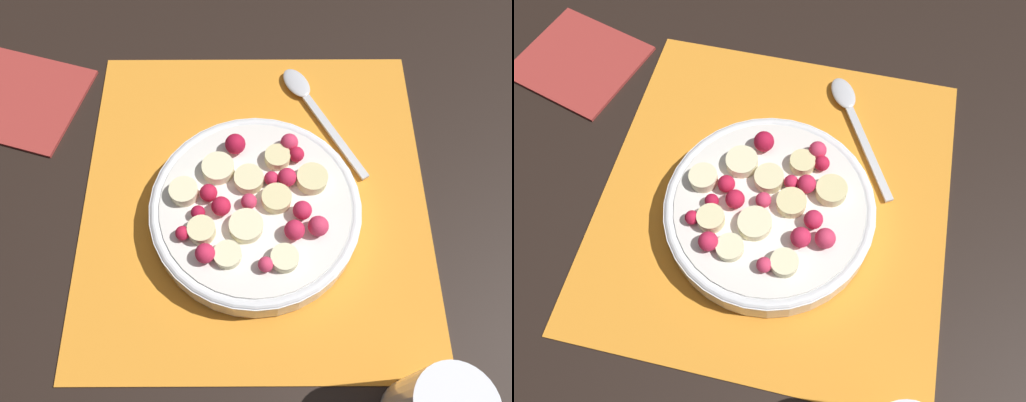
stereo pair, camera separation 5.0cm
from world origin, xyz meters
The scene contains 5 objects.
ground_plane centered at (0.00, 0.00, 0.00)m, with size 3.00×3.00×0.00m, color black.
placemat centered at (0.00, 0.00, 0.00)m, with size 0.40×0.38×0.01m.
fruit_bowl centered at (0.03, 0.00, 0.03)m, with size 0.22×0.22×0.05m.
spoon centered at (-0.13, 0.06, 0.01)m, with size 0.16×0.10×0.01m.
napkin centered at (-0.14, -0.29, 0.00)m, with size 0.17×0.18×0.01m.
Camera 1 is at (0.25, -0.00, 0.49)m, focal length 35.00 mm.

